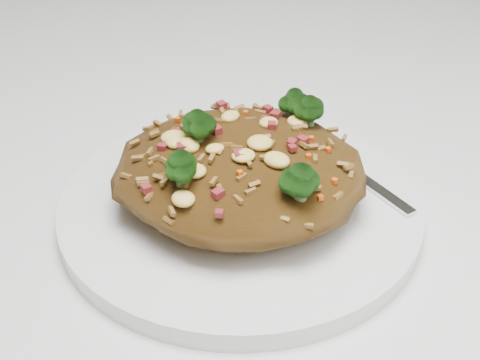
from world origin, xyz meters
name	(u,v)px	position (x,y,z in m)	size (l,w,h in m)	color
dining_table	(360,249)	(0.00, 0.00, 0.66)	(1.20, 0.80, 0.75)	white
plate	(240,206)	(-0.09, -0.08, 0.76)	(0.24, 0.24, 0.01)	white
fried_rice	(241,161)	(-0.09, -0.08, 0.79)	(0.17, 0.15, 0.07)	brown
fork	(339,162)	(-0.03, -0.03, 0.77)	(0.11, 0.14, 0.00)	silver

